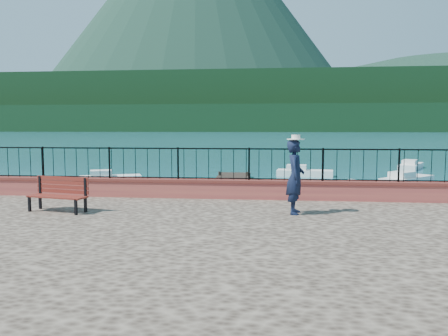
% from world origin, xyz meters
% --- Properties ---
extents(ground, '(2000.00, 2000.00, 0.00)m').
position_xyz_m(ground, '(0.00, 0.00, 0.00)').
color(ground, '#19596B').
rests_on(ground, ground).
extents(parapet, '(28.00, 0.46, 0.58)m').
position_xyz_m(parapet, '(0.00, 3.70, 1.49)').
color(parapet, '#BF5845').
rests_on(parapet, promenade).
extents(railing, '(27.00, 0.05, 0.95)m').
position_xyz_m(railing, '(0.00, 3.70, 2.25)').
color(railing, black).
rests_on(railing, parapet).
extents(dock, '(2.00, 16.00, 0.30)m').
position_xyz_m(dock, '(-2.00, 12.00, 0.15)').
color(dock, '#2D231C').
rests_on(dock, ground).
extents(far_forest, '(900.00, 60.00, 18.00)m').
position_xyz_m(far_forest, '(0.00, 300.00, 9.00)').
color(far_forest, black).
rests_on(far_forest, ground).
extents(foothills, '(900.00, 120.00, 44.00)m').
position_xyz_m(foothills, '(0.00, 360.00, 22.00)').
color(foothills, black).
rests_on(foothills, ground).
extents(volcano, '(560.00, 560.00, 380.00)m').
position_xyz_m(volcano, '(-120.00, 700.00, 190.00)').
color(volcano, '#142D23').
rests_on(volcano, ground).
extents(park_bench, '(1.67, 0.86, 0.89)m').
position_xyz_m(park_bench, '(-5.12, 1.14, 1.47)').
color(park_bench, black).
rests_on(park_bench, promenade).
extents(person, '(0.52, 0.73, 1.88)m').
position_xyz_m(person, '(0.97, 1.51, 2.14)').
color(person, black).
rests_on(person, promenade).
extents(hat, '(0.44, 0.44, 0.12)m').
position_xyz_m(hat, '(0.97, 1.51, 3.14)').
color(hat, white).
rests_on(hat, person).
extents(boat_0, '(3.74, 1.81, 0.80)m').
position_xyz_m(boat_0, '(-6.83, 10.55, 0.40)').
color(boat_0, white).
rests_on(boat_0, ground).
extents(boat_1, '(3.99, 3.09, 0.80)m').
position_xyz_m(boat_1, '(5.14, 11.84, 0.40)').
color(boat_1, silver).
rests_on(boat_1, ground).
extents(boat_2, '(3.88, 3.95, 0.80)m').
position_xyz_m(boat_2, '(8.49, 17.39, 0.40)').
color(boat_2, silver).
rests_on(boat_2, ground).
extents(boat_3, '(3.85, 2.59, 0.80)m').
position_xyz_m(boat_3, '(-9.36, 16.02, 0.40)').
color(boat_3, white).
rests_on(boat_3, ground).
extents(boat_4, '(3.91, 1.77, 0.80)m').
position_xyz_m(boat_4, '(2.70, 20.84, 0.40)').
color(boat_4, silver).
rests_on(boat_4, ground).
extents(boat_5, '(3.00, 4.31, 0.80)m').
position_xyz_m(boat_5, '(11.66, 27.06, 0.40)').
color(boat_5, silver).
rests_on(boat_5, ground).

